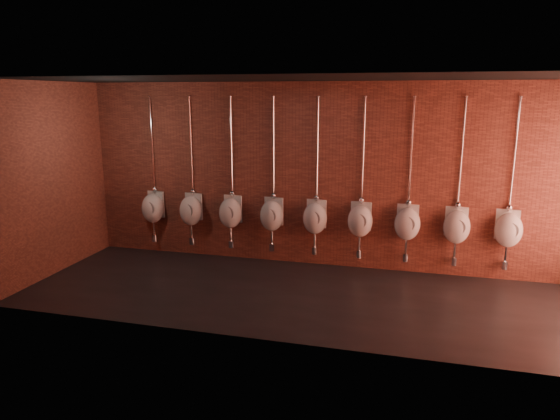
{
  "coord_description": "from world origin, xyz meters",
  "views": [
    {
      "loc": [
        1.5,
        -6.96,
        2.97
      ],
      "look_at": [
        -0.54,
        0.9,
        1.1
      ],
      "focal_mm": 32.0,
      "sensor_mm": 36.0,
      "label": 1
    }
  ],
  "objects_px": {
    "urinal_0": "(153,207)",
    "urinal_1": "(191,210)",
    "urinal_2": "(231,212)",
    "urinal_5": "(360,220)",
    "urinal_3": "(272,215)",
    "urinal_6": "(407,223)",
    "urinal_8": "(508,229)",
    "urinal_4": "(315,217)",
    "urinal_7": "(457,226)"
  },
  "relations": [
    {
      "from": "urinal_0",
      "to": "urinal_7",
      "type": "bearing_deg",
      "value": 0.0
    },
    {
      "from": "urinal_2",
      "to": "urinal_8",
      "type": "height_order",
      "value": "same"
    },
    {
      "from": "urinal_3",
      "to": "urinal_5",
      "type": "distance_m",
      "value": 1.56
    },
    {
      "from": "urinal_1",
      "to": "urinal_6",
      "type": "height_order",
      "value": "same"
    },
    {
      "from": "urinal_4",
      "to": "urinal_7",
      "type": "bearing_deg",
      "value": 0.0
    },
    {
      "from": "urinal_6",
      "to": "urinal_7",
      "type": "distance_m",
      "value": 0.78
    },
    {
      "from": "urinal_0",
      "to": "urinal_2",
      "type": "xyz_separation_m",
      "value": [
        1.56,
        0.0,
        0.0
      ]
    },
    {
      "from": "urinal_0",
      "to": "urinal_5",
      "type": "distance_m",
      "value": 3.9
    },
    {
      "from": "urinal_3",
      "to": "urinal_6",
      "type": "bearing_deg",
      "value": 0.0
    },
    {
      "from": "urinal_6",
      "to": "urinal_8",
      "type": "xyz_separation_m",
      "value": [
        1.56,
        0.0,
        0.0
      ]
    },
    {
      "from": "urinal_3",
      "to": "urinal_4",
      "type": "xyz_separation_m",
      "value": [
        0.78,
        0.0,
        0.0
      ]
    },
    {
      "from": "urinal_8",
      "to": "urinal_4",
      "type": "bearing_deg",
      "value": 180.0
    },
    {
      "from": "urinal_1",
      "to": "urinal_2",
      "type": "relative_size",
      "value": 1.0
    },
    {
      "from": "urinal_4",
      "to": "urinal_8",
      "type": "bearing_deg",
      "value": 0.0
    },
    {
      "from": "urinal_1",
      "to": "urinal_2",
      "type": "height_order",
      "value": "same"
    },
    {
      "from": "urinal_1",
      "to": "urinal_5",
      "type": "distance_m",
      "value": 3.12
    },
    {
      "from": "urinal_1",
      "to": "urinal_7",
      "type": "bearing_deg",
      "value": 0.0
    },
    {
      "from": "urinal_1",
      "to": "urinal_0",
      "type": "bearing_deg",
      "value": 180.0
    },
    {
      "from": "urinal_1",
      "to": "urinal_8",
      "type": "bearing_deg",
      "value": 0.0
    },
    {
      "from": "urinal_2",
      "to": "urinal_7",
      "type": "bearing_deg",
      "value": 0.0
    },
    {
      "from": "urinal_1",
      "to": "urinal_2",
      "type": "bearing_deg",
      "value": 0.0
    },
    {
      "from": "urinal_5",
      "to": "urinal_3",
      "type": "bearing_deg",
      "value": 180.0
    },
    {
      "from": "urinal_4",
      "to": "urinal_5",
      "type": "xyz_separation_m",
      "value": [
        0.78,
        0.0,
        0.0
      ]
    },
    {
      "from": "urinal_4",
      "to": "urinal_8",
      "type": "height_order",
      "value": "same"
    },
    {
      "from": "urinal_2",
      "to": "urinal_3",
      "type": "relative_size",
      "value": 1.0
    },
    {
      "from": "urinal_6",
      "to": "urinal_1",
      "type": "bearing_deg",
      "value": 180.0
    },
    {
      "from": "urinal_4",
      "to": "urinal_7",
      "type": "relative_size",
      "value": 1.0
    },
    {
      "from": "urinal_1",
      "to": "urinal_5",
      "type": "bearing_deg",
      "value": 0.0
    },
    {
      "from": "urinal_8",
      "to": "urinal_6",
      "type": "bearing_deg",
      "value": 180.0
    },
    {
      "from": "urinal_1",
      "to": "urinal_3",
      "type": "xyz_separation_m",
      "value": [
        1.56,
        0.0,
        0.0
      ]
    },
    {
      "from": "urinal_2",
      "to": "urinal_5",
      "type": "relative_size",
      "value": 1.0
    },
    {
      "from": "urinal_7",
      "to": "urinal_2",
      "type": "bearing_deg",
      "value": 180.0
    },
    {
      "from": "urinal_5",
      "to": "urinal_4",
      "type": "bearing_deg",
      "value": 180.0
    },
    {
      "from": "urinal_1",
      "to": "urinal_8",
      "type": "xyz_separation_m",
      "value": [
        5.45,
        0.0,
        0.0
      ]
    },
    {
      "from": "urinal_0",
      "to": "urinal_6",
      "type": "xyz_separation_m",
      "value": [
        4.68,
        0.0,
        0.0
      ]
    },
    {
      "from": "urinal_2",
      "to": "urinal_7",
      "type": "xyz_separation_m",
      "value": [
        3.9,
        0.0,
        0.0
      ]
    },
    {
      "from": "urinal_2",
      "to": "urinal_5",
      "type": "distance_m",
      "value": 2.34
    },
    {
      "from": "urinal_6",
      "to": "urinal_7",
      "type": "xyz_separation_m",
      "value": [
        0.78,
        0.0,
        0.0
      ]
    },
    {
      "from": "urinal_3",
      "to": "urinal_5",
      "type": "xyz_separation_m",
      "value": [
        1.56,
        0.0,
        0.0
      ]
    },
    {
      "from": "urinal_2",
      "to": "urinal_8",
      "type": "bearing_deg",
      "value": 0.0
    },
    {
      "from": "urinal_3",
      "to": "urinal_5",
      "type": "relative_size",
      "value": 1.0
    },
    {
      "from": "urinal_0",
      "to": "urinal_8",
      "type": "xyz_separation_m",
      "value": [
        6.23,
        0.0,
        0.0
      ]
    },
    {
      "from": "urinal_0",
      "to": "urinal_4",
      "type": "distance_m",
      "value": 3.12
    },
    {
      "from": "urinal_0",
      "to": "urinal_1",
      "type": "xyz_separation_m",
      "value": [
        0.78,
        0.0,
        0.0
      ]
    },
    {
      "from": "urinal_1",
      "to": "urinal_3",
      "type": "bearing_deg",
      "value": 0.0
    },
    {
      "from": "urinal_7",
      "to": "urinal_0",
      "type": "bearing_deg",
      "value": 180.0
    },
    {
      "from": "urinal_4",
      "to": "urinal_8",
      "type": "relative_size",
      "value": 1.0
    },
    {
      "from": "urinal_2",
      "to": "urinal_6",
      "type": "xyz_separation_m",
      "value": [
        3.12,
        0.0,
        0.0
      ]
    },
    {
      "from": "urinal_4",
      "to": "urinal_8",
      "type": "distance_m",
      "value": 3.12
    },
    {
      "from": "urinal_0",
      "to": "urinal_2",
      "type": "relative_size",
      "value": 1.0
    }
  ]
}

